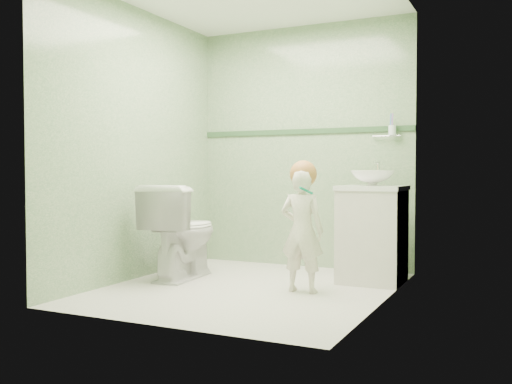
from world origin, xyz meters
The scene contains 12 objects.
ground centered at (0.00, 0.00, 0.00)m, with size 2.50×2.50×0.00m, color beige.
room_shell centered at (0.00, 0.00, 1.20)m, with size 2.50×2.54×2.40m.
trim_stripe centered at (0.00, 1.24, 1.35)m, with size 2.20×0.02×0.05m, color #2F512F.
vanity centered at (0.84, 0.70, 0.40)m, with size 0.52×0.50×0.80m, color beige.
counter centered at (0.84, 0.70, 0.81)m, with size 0.54×0.52×0.04m, color white.
basin centered at (0.84, 0.70, 0.89)m, with size 0.37×0.37×0.13m, color white.
faucet centered at (0.84, 0.89, 0.97)m, with size 0.03×0.13×0.18m.
cup_holder centered at (0.89, 1.18, 1.33)m, with size 0.26×0.07×0.21m.
toilet centered at (-0.74, 0.17, 0.42)m, with size 0.47×0.82×0.83m, color white.
toddler centered at (0.44, 0.07, 0.48)m, with size 0.35×0.23×0.97m, color beige.
hair_cap centered at (0.44, 0.10, 0.93)m, with size 0.21×0.21×0.21m, color #B37136.
teal_toothbrush centered at (0.51, -0.05, 0.81)m, with size 0.11×0.13×0.08m.
Camera 1 is at (2.04, -4.14, 0.95)m, focal length 40.27 mm.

